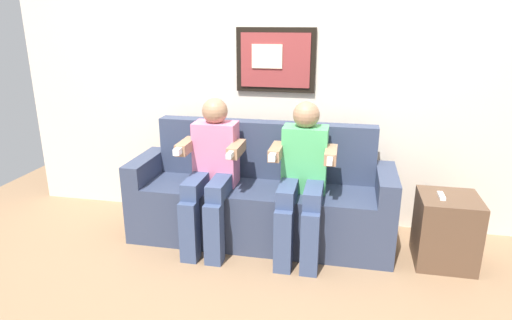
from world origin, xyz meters
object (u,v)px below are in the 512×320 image
person_on_left (212,169)px  spare_remote_on_table (441,196)px  side_table_right (446,230)px  couch (261,201)px  person_on_right (303,175)px

person_on_left → spare_remote_on_table: person_on_left is taller
person_on_left → side_table_right: person_on_left is taller
person_on_left → spare_remote_on_table: (1.62, 0.04, -0.10)m
person_on_left → spare_remote_on_table: 1.62m
couch → person_on_left: (-0.34, -0.17, 0.29)m
person_on_left → side_table_right: (1.68, 0.06, -0.36)m
person_on_left → person_on_right: same height
side_table_right → spare_remote_on_table: 0.27m
couch → person_on_right: size_ratio=1.80×
spare_remote_on_table → person_on_left: bearing=-178.4°
couch → spare_remote_on_table: couch is taller
couch → person_on_right: bearing=-26.5°
person_on_right → spare_remote_on_table: bearing=2.7°
person_on_right → side_table_right: bearing=3.5°
spare_remote_on_table → person_on_right: bearing=-177.3°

